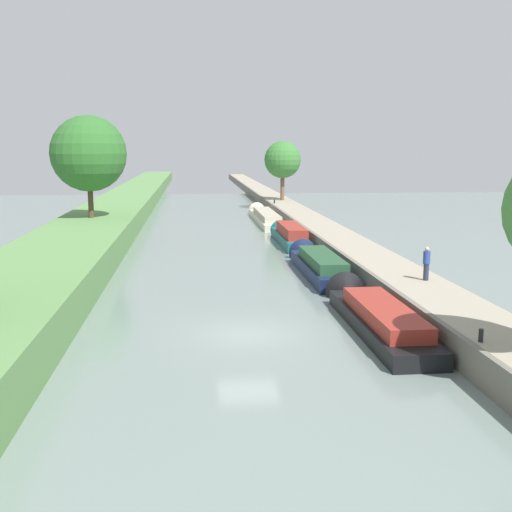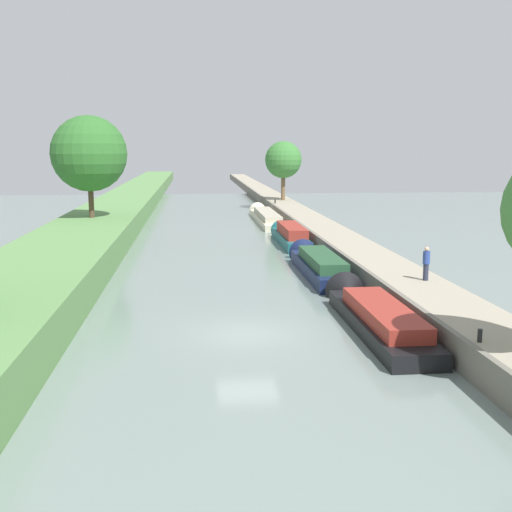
% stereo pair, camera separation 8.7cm
% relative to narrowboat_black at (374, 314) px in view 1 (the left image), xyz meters
% --- Properties ---
extents(ground_plane, '(160.00, 160.00, 0.00)m').
position_rel_narrowboat_black_xyz_m(ground_plane, '(-5.52, -0.70, -0.51)').
color(ground_plane, slate).
extents(right_towpath, '(3.18, 260.00, 1.18)m').
position_rel_narrowboat_black_xyz_m(right_towpath, '(3.10, -0.70, 0.09)').
color(right_towpath, '#9E937F').
rests_on(right_towpath, ground_plane).
extents(stone_quay, '(0.25, 260.00, 1.23)m').
position_rel_narrowboat_black_xyz_m(stone_quay, '(1.38, -0.70, 0.11)').
color(stone_quay, '#6B665B').
rests_on(stone_quay, ground_plane).
extents(narrowboat_black, '(2.12, 11.23, 2.02)m').
position_rel_narrowboat_black_xyz_m(narrowboat_black, '(0.00, 0.00, 0.00)').
color(narrowboat_black, black).
rests_on(narrowboat_black, ground_plane).
extents(narrowboat_navy, '(2.02, 11.11, 1.97)m').
position_rel_narrowboat_black_xyz_m(narrowboat_navy, '(-0.15, 11.55, 0.07)').
color(narrowboat_navy, '#141E42').
rests_on(narrowboat_navy, ground_plane).
extents(narrowboat_teal, '(1.85, 10.70, 2.07)m').
position_rel_narrowboat_black_xyz_m(narrowboat_teal, '(0.01, 23.94, 0.14)').
color(narrowboat_teal, '#195B60').
rests_on(narrowboat_teal, ground_plane).
extents(narrowboat_cream, '(2.04, 17.05, 1.93)m').
position_rel_narrowboat_black_xyz_m(narrowboat_cream, '(-0.20, 39.40, -0.02)').
color(narrowboat_cream, beige).
rests_on(narrowboat_cream, ground_plane).
extents(tree_rightbank_midnear, '(4.50, 4.50, 7.20)m').
position_rel_narrowboat_black_xyz_m(tree_rightbank_midnear, '(3.36, 51.44, 5.60)').
color(tree_rightbank_midnear, brown).
rests_on(tree_rightbank_midnear, right_towpath).
extents(tree_leftbank_downstream, '(6.14, 6.14, 8.29)m').
position_rel_narrowboat_black_xyz_m(tree_leftbank_downstream, '(-16.03, 27.05, 6.60)').
color(tree_leftbank_downstream, '#4C3828').
rests_on(tree_leftbank_downstream, left_grassy_bank).
extents(person_walking, '(0.34, 0.34, 1.66)m').
position_rel_narrowboat_black_xyz_m(person_walking, '(3.60, 3.52, 1.55)').
color(person_walking, '#282D42').
rests_on(person_walking, right_towpath).
extents(mooring_bollard_near, '(0.16, 0.16, 0.45)m').
position_rel_narrowboat_black_xyz_m(mooring_bollard_near, '(1.81, -6.26, 0.90)').
color(mooring_bollard_near, black).
rests_on(mooring_bollard_near, right_towpath).
extents(mooring_bollard_far, '(0.16, 0.16, 0.45)m').
position_rel_narrowboat_black_xyz_m(mooring_bollard_far, '(1.81, 47.07, 0.90)').
color(mooring_bollard_far, black).
rests_on(mooring_bollard_far, right_towpath).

